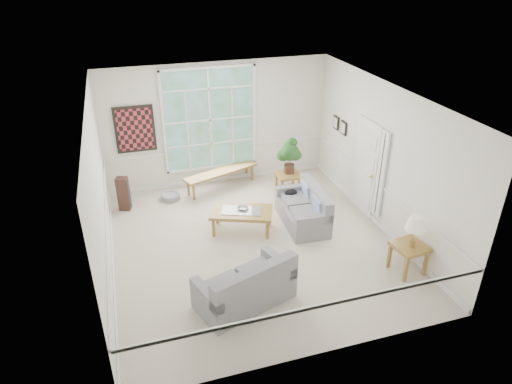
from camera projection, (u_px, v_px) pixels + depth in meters
floor at (254, 243)px, 9.17m from camera, size 5.50×6.00×0.01m
ceiling at (254, 97)px, 7.77m from camera, size 5.50×6.00×0.02m
wall_back at (218, 124)px, 11.00m from camera, size 5.50×0.02×3.00m
wall_front at (321, 272)px, 5.94m from camera, size 5.50×0.02×3.00m
wall_left at (100, 197)px, 7.75m from camera, size 0.02×6.00×3.00m
wall_right at (384, 159)px, 9.18m from camera, size 0.02×6.00×3.00m
window_back at (210, 120)px, 10.85m from camera, size 2.30×0.08×2.40m
entry_door at (365, 167)px, 9.89m from camera, size 0.08×0.90×2.10m
door_sidelight at (381, 175)px, 9.31m from camera, size 0.08×0.26×1.90m
wall_art at (135, 129)px, 10.41m from camera, size 0.90×0.06×1.10m
wall_frame_near at (343, 128)px, 10.63m from camera, size 0.04×0.26×0.32m
wall_frame_far at (336, 123)px, 10.97m from camera, size 0.04×0.26×0.32m
loveseat_right at (303, 207)px, 9.66m from camera, size 0.86×1.55×0.82m
loveseat_front at (244, 281)px, 7.45m from camera, size 1.76×1.29×0.86m
coffee_table at (242, 221)px, 9.49m from camera, size 1.43×1.10×0.47m
pewter_bowl at (243, 208)px, 9.42m from camera, size 0.38×0.38×0.07m
window_bench at (221, 179)px, 11.23m from camera, size 1.94×1.01×0.45m
end_table at (288, 184)px, 10.92m from camera, size 0.55×0.55×0.54m
houseplant at (290, 156)px, 10.65m from camera, size 0.59×0.59×0.85m
side_table at (408, 258)px, 8.25m from camera, size 0.62×0.62×0.57m
table_lamp at (414, 232)px, 7.95m from camera, size 0.46×0.46×0.61m
pet_bed at (170, 196)px, 10.78m from camera, size 0.54×0.54×0.14m
floor_speaker at (123, 194)px, 10.20m from camera, size 0.29×0.26×0.79m
cat at (291, 192)px, 10.07m from camera, size 0.35×0.31×0.14m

